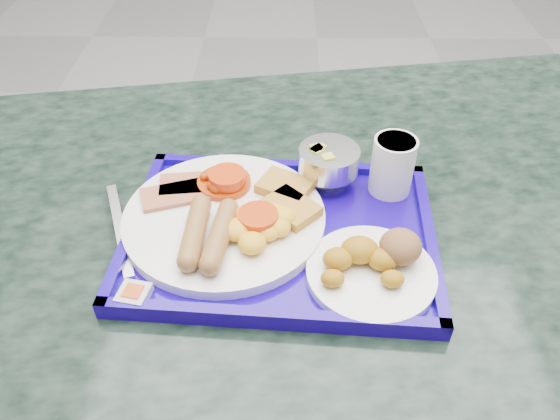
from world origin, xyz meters
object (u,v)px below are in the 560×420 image
tray (280,235)px  fruit_bowl (328,161)px  bread_plate (374,264)px  table (287,320)px  juice_cup (393,164)px  main_plate (231,215)px

tray → fruit_bowl: bearing=57.8°
bread_plate → table: bearing=136.9°
juice_cup → tray: bearing=-149.3°
main_plate → juice_cup: bearing=19.0°
main_plate → table: bearing=7.7°
main_plate → juice_cup: juice_cup is taller
table → main_plate: main_plate is taller
table → fruit_bowl: 0.29m
tray → fruit_bowl: 0.14m
table → fruit_bowl: bearing=54.8°
tray → juice_cup: bearing=30.7°
bread_plate → fruit_bowl: fruit_bowl is taller
table → main_plate: bearing=-172.3°
tray → bread_plate: bread_plate is taller
bread_plate → juice_cup: size_ratio=1.87×
tray → bread_plate: bearing=-31.7°
table → main_plate: 0.26m
table → juice_cup: 0.32m
table → bread_plate: bearing=-43.1°
tray → main_plate: (-0.07, 0.02, 0.02)m
main_plate → fruit_bowl: bearing=34.2°
table → tray: bearing=-112.0°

